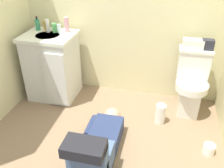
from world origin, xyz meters
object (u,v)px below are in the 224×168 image
(toiletry_bag, at_px, (208,45))
(bottle_white, at_px, (48,26))
(bottle_green, at_px, (55,28))
(tissue_box, at_px, (193,44))
(vanity_cabinet, at_px, (53,66))
(toilet_paper_roll, at_px, (209,149))
(toilet, at_px, (191,83))
(bottle_amber, at_px, (46,25))
(person_plumber, at_px, (99,143))
(bottle_clear, at_px, (59,29))
(paper_towel_roll, at_px, (160,114))
(bottle_pink, at_px, (67,25))
(faucet, at_px, (53,27))
(soap_dispenser, at_px, (38,25))

(toiletry_bag, height_order, bottle_white, bottle_white)
(bottle_green, bearing_deg, toiletry_bag, 1.57)
(tissue_box, relative_size, bottle_white, 1.43)
(vanity_cabinet, relative_size, toilet_paper_roll, 7.45)
(toilet, distance_m, toiletry_bag, 0.46)
(toiletry_bag, bearing_deg, bottle_green, -178.43)
(bottle_white, height_order, bottle_green, bottle_white)
(bottle_amber, distance_m, toilet_paper_roll, 2.26)
(toilet_paper_roll, bearing_deg, person_plumber, -163.54)
(bottle_clear, bearing_deg, toiletry_bag, 1.87)
(toiletry_bag, relative_size, bottle_amber, 1.08)
(bottle_green, distance_m, paper_towel_roll, 1.57)
(tissue_box, relative_size, bottle_clear, 2.14)
(bottle_clear, xyz_separation_m, bottle_pink, (0.08, 0.05, 0.04))
(tissue_box, height_order, bottle_white, bottle_white)
(vanity_cabinet, xyz_separation_m, bottle_pink, (0.18, 0.14, 0.49))
(faucet, bearing_deg, toilet, -3.24)
(tissue_box, relative_size, paper_towel_roll, 0.96)
(bottle_green, bearing_deg, faucet, 130.73)
(vanity_cabinet, xyz_separation_m, toilet_paper_roll, (1.85, -0.63, -0.37))
(toilet_paper_roll, bearing_deg, vanity_cabinet, 161.36)
(person_plumber, distance_m, tissue_box, 1.45)
(toilet, relative_size, toiletry_bag, 6.05)
(bottle_clear, bearing_deg, paper_towel_roll, -15.67)
(bottle_white, bearing_deg, bottle_amber, 129.69)
(tissue_box, distance_m, bottle_green, 1.58)
(bottle_clear, relative_size, toilet_paper_roll, 0.94)
(toiletry_bag, relative_size, bottle_clear, 1.20)
(bottle_green, bearing_deg, bottle_clear, -6.80)
(bottle_amber, bearing_deg, toiletry_bag, -0.26)
(tissue_box, bearing_deg, bottle_green, -178.28)
(bottle_clear, bearing_deg, bottle_amber, 162.23)
(toilet, height_order, bottle_pink, bottle_pink)
(bottle_clear, bearing_deg, bottle_pink, 33.68)
(person_plumber, bearing_deg, vanity_cabinet, 132.75)
(bottle_green, distance_m, toilet_paper_roll, 2.12)
(person_plumber, height_order, paper_towel_roll, person_plumber)
(bottle_pink, bearing_deg, bottle_green, -162.03)
(bottle_amber, xyz_separation_m, paper_towel_roll, (1.46, -0.42, -0.76))
(soap_dispenser, distance_m, bottle_pink, 0.37)
(toiletry_bag, bearing_deg, bottle_clear, -178.13)
(bottle_white, bearing_deg, bottle_clear, 2.92)
(toilet, bearing_deg, vanity_cabinet, -178.24)
(toiletry_bag, xyz_separation_m, bottle_pink, (-1.59, -0.00, 0.10))
(faucet, bearing_deg, bottle_amber, 177.29)
(toiletry_bag, relative_size, toilet_paper_roll, 1.13)
(toilet, bearing_deg, tissue_box, 116.43)
(soap_dispenser, bearing_deg, vanity_cabinet, -33.10)
(vanity_cabinet, relative_size, faucet, 8.20)
(paper_towel_roll, bearing_deg, toilet, 46.80)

